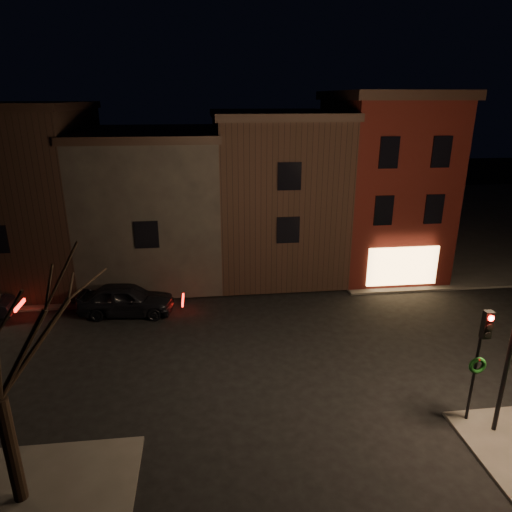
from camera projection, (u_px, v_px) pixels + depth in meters
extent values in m
plane|color=black|center=(275.00, 348.00, 19.71)|extent=(120.00, 120.00, 0.00)
cube|color=#2D2B28|center=(461.00, 218.00, 40.67)|extent=(30.00, 30.00, 0.12)
cube|color=#410F0B|center=(381.00, 186.00, 27.82)|extent=(6.00, 8.00, 10.00)
cube|color=black|center=(390.00, 95.00, 26.09)|extent=(6.50, 8.50, 0.50)
cube|color=#FFC372|center=(403.00, 266.00, 25.24)|extent=(4.00, 0.12, 2.20)
cube|color=black|center=(273.00, 194.00, 28.20)|extent=(7.00, 10.00, 9.00)
cube|color=black|center=(274.00, 114.00, 26.66)|extent=(7.30, 10.30, 0.40)
cube|color=black|center=(155.00, 205.00, 27.56)|extent=(7.50, 10.00, 8.00)
cube|color=black|center=(150.00, 133.00, 26.18)|extent=(7.80, 10.30, 0.40)
cube|color=black|center=(27.00, 195.00, 26.51)|extent=(7.00, 10.00, 9.50)
cube|color=black|center=(12.00, 106.00, 24.88)|extent=(7.30, 10.30, 0.40)
cylinder|color=black|center=(511.00, 348.00, 13.75)|extent=(0.14, 0.14, 6.00)
cylinder|color=black|center=(475.00, 367.00, 14.57)|extent=(0.10, 0.10, 4.00)
cube|color=black|center=(487.00, 325.00, 13.88)|extent=(0.28, 0.22, 0.90)
cylinder|color=#FF0C07|center=(491.00, 318.00, 13.67)|extent=(0.18, 0.06, 0.18)
cylinder|color=black|center=(489.00, 326.00, 13.77)|extent=(0.18, 0.06, 0.18)
cylinder|color=black|center=(488.00, 335.00, 13.86)|extent=(0.18, 0.06, 0.18)
torus|color=#0C380F|center=(477.00, 365.00, 14.46)|extent=(0.58, 0.14, 0.58)
sphere|color=#990C0C|center=(479.00, 360.00, 14.37)|extent=(0.12, 0.12, 0.12)
cylinder|color=black|center=(11.00, 450.00, 11.70)|extent=(0.36, 0.36, 3.15)
imported|color=black|center=(126.00, 299.00, 22.61)|extent=(4.81, 2.32, 1.58)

